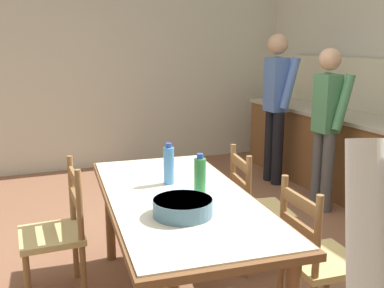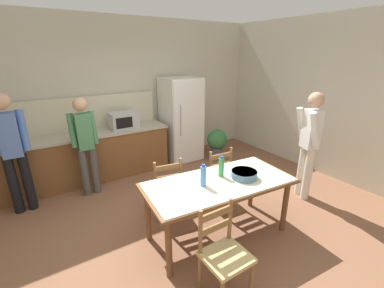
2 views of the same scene
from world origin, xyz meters
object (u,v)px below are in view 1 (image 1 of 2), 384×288
at_px(chair_side_far_left, 256,209).
at_px(person_at_sink, 276,101).
at_px(bottle_near_centre, 169,165).
at_px(bottle_off_centre, 200,178).
at_px(chair_side_far_right, 317,259).
at_px(chair_side_near_left, 57,233).
at_px(dining_table, 178,208).
at_px(person_at_counter, 327,121).
at_px(serving_bowl, 183,206).

distance_m(chair_side_far_left, person_at_sink, 2.20).
relative_size(bottle_near_centre, bottle_off_centre, 1.00).
bearing_deg(chair_side_far_right, chair_side_near_left, 59.33).
height_order(dining_table, person_at_sink, person_at_sink).
bearing_deg(person_at_sink, chair_side_far_left, -125.74).
bearing_deg(chair_side_far_left, person_at_counter, -47.97).
xyz_separation_m(dining_table, bottle_near_centre, (-0.23, 0.02, 0.21)).
relative_size(bottle_off_centre, chair_side_near_left, 0.30).
bearing_deg(dining_table, bottle_off_centre, 44.45).
distance_m(person_at_sink, person_at_counter, 0.95).
relative_size(dining_table, bottle_off_centre, 7.03).
xyz_separation_m(chair_side_near_left, chair_side_far_left, (0.12, 1.43, 0.00)).
relative_size(chair_side_far_left, person_at_sink, 0.52).
height_order(person_at_sink, person_at_counter, person_at_sink).
bearing_deg(dining_table, bottle_near_centre, 175.16).
height_order(chair_side_near_left, person_at_counter, person_at_counter).
relative_size(bottle_near_centre, chair_side_near_left, 0.30).
bearing_deg(bottle_near_centre, serving_bowl, -11.47).
height_order(dining_table, bottle_near_centre, bottle_near_centre).
bearing_deg(chair_side_near_left, dining_table, 54.69).
distance_m(dining_table, bottle_near_centre, 0.31).
height_order(serving_bowl, person_at_counter, person_at_counter).
relative_size(serving_bowl, person_at_counter, 0.20).
relative_size(dining_table, chair_side_far_left, 2.09).
relative_size(chair_side_near_left, chair_side_far_right, 1.00).
relative_size(bottle_off_centre, chair_side_far_left, 0.30).
bearing_deg(person_at_sink, chair_side_far_right, -117.22).
distance_m(chair_side_far_right, person_at_sink, 2.92).
bearing_deg(chair_side_far_right, chair_side_far_left, -0.70).
bearing_deg(dining_table, person_at_sink, 136.22).
bearing_deg(person_at_sink, chair_side_near_left, -149.02).
xyz_separation_m(dining_table, chair_side_near_left, (-0.48, -0.68, -0.24)).
xyz_separation_m(chair_side_far_left, person_at_counter, (-0.78, 1.22, 0.47)).
xyz_separation_m(serving_bowl, chair_side_far_right, (0.16, 0.77, -0.38)).
bearing_deg(bottle_off_centre, dining_table, -135.55).
bearing_deg(serving_bowl, person_at_counter, 125.00).
bearing_deg(serving_bowl, dining_table, 163.89).
height_order(dining_table, chair_side_far_left, chair_side_far_left).
height_order(dining_table, chair_side_near_left, chair_side_near_left).
height_order(bottle_near_centre, bottle_off_centre, same).
bearing_deg(bottle_near_centre, dining_table, -4.84).
distance_m(bottle_off_centre, chair_side_far_right, 0.83).
bearing_deg(chair_side_far_left, chair_side_near_left, 94.73).
bearing_deg(chair_side_far_right, bottle_near_centre, 47.51).
distance_m(bottle_near_centre, chair_side_far_right, 1.07).
distance_m(serving_bowl, chair_side_far_left, 1.14).
relative_size(chair_side_near_left, person_at_sink, 0.52).
bearing_deg(bottle_near_centre, bottle_off_centre, 13.53).
bearing_deg(chair_side_near_left, chair_side_far_left, 84.75).
distance_m(bottle_near_centre, chair_side_near_left, 0.87).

